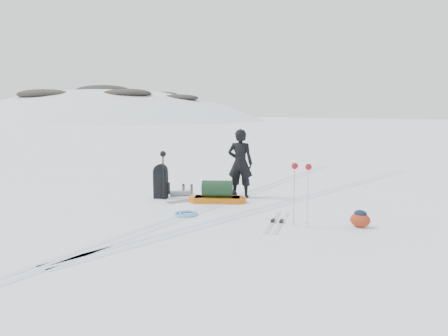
{
  "coord_description": "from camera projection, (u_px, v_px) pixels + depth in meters",
  "views": [
    {
      "loc": [
        6.26,
        -8.53,
        2.39
      ],
      "look_at": [
        0.21,
        0.18,
        0.95
      ],
      "focal_mm": 35.0,
      "sensor_mm": 36.0,
      "label": 1
    }
  ],
  "objects": [
    {
      "name": "ground",
      "position": [
        213.0,
        206.0,
        10.8
      ],
      "size": [
        200.0,
        200.0,
        0.0
      ],
      "primitive_type": "plane",
      "color": "white",
      "rests_on": "ground"
    },
    {
      "name": "ski_tracks",
      "position": [
        253.0,
        203.0,
        11.17
      ],
      "size": [
        3.38,
        17.97,
        0.01
      ],
      "color": "silver",
      "rests_on": "ground"
    },
    {
      "name": "skier",
      "position": [
        240.0,
        163.0,
        11.78
      ],
      "size": [
        0.79,
        0.66,
        1.86
      ],
      "primitive_type": "imported",
      "rotation": [
        0.0,
        0.0,
        3.52
      ],
      "color": "black",
      "rests_on": "ground"
    },
    {
      "name": "pulk_sled",
      "position": [
        217.0,
        194.0,
        11.21
      ],
      "size": [
        1.5,
        1.13,
        0.57
      ],
      "rotation": [
        0.0,
        0.0,
        0.53
      ],
      "color": "#C05F0B",
      "rests_on": "ground"
    },
    {
      "name": "expedition_rucksack",
      "position": [
        163.0,
        182.0,
        11.76
      ],
      "size": [
        0.73,
        0.96,
        0.92
      ],
      "rotation": [
        0.0,
        0.0,
        0.52
      ],
      "color": "black",
      "rests_on": "ground"
    },
    {
      "name": "ski_poles_black",
      "position": [
        163.0,
        160.0,
        11.43
      ],
      "size": [
        0.18,
        0.16,
        1.3
      ],
      "rotation": [
        0.0,
        0.0,
        0.36
      ],
      "color": "black",
      "rests_on": "ground"
    },
    {
      "name": "ski_poles_silver",
      "position": [
        301.0,
        174.0,
        8.77
      ],
      "size": [
        0.42,
        0.16,
        1.31
      ],
      "rotation": [
        0.0,
        0.0,
        0.27
      ],
      "color": "#B1B3B8",
      "rests_on": "ground"
    },
    {
      "name": "touring_skis_grey",
      "position": [
        197.0,
        199.0,
        11.61
      ],
      "size": [
        0.87,
        1.72,
        0.06
      ],
      "rotation": [
        0.0,
        0.0,
        1.2
      ],
      "color": "gray",
      "rests_on": "ground"
    },
    {
      "name": "touring_skis_white",
      "position": [
        277.0,
        222.0,
        9.23
      ],
      "size": [
        0.84,
        1.81,
        0.07
      ],
      "rotation": [
        0.0,
        0.0,
        -1.24
      ],
      "color": "silver",
      "rests_on": "ground"
    },
    {
      "name": "rope_coil",
      "position": [
        186.0,
        214.0,
        9.88
      ],
      "size": [
        0.63,
        0.63,
        0.06
      ],
      "rotation": [
        0.0,
        0.0,
        -0.2
      ],
      "color": "#5A9DDB",
      "rests_on": "ground"
    },
    {
      "name": "small_daypack",
      "position": [
        360.0,
        219.0,
        8.87
      ],
      "size": [
        0.46,
        0.38,
        0.35
      ],
      "rotation": [
        0.0,
        0.0,
        -0.18
      ],
      "color": "maroon",
      "rests_on": "ground"
    },
    {
      "name": "thermos_pair",
      "position": [
        187.0,
        189.0,
        12.26
      ],
      "size": [
        0.25,
        0.23,
        0.3
      ],
      "rotation": [
        0.0,
        0.0,
        -0.06
      ],
      "color": "#585B5F",
      "rests_on": "ground"
    },
    {
      "name": "stuff_sack",
      "position": [
        231.0,
        194.0,
        11.79
      ],
      "size": [
        0.42,
        0.35,
        0.23
      ],
      "rotation": [
        0.0,
        0.0,
        0.22
      ],
      "color": "black",
      "rests_on": "ground"
    }
  ]
}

